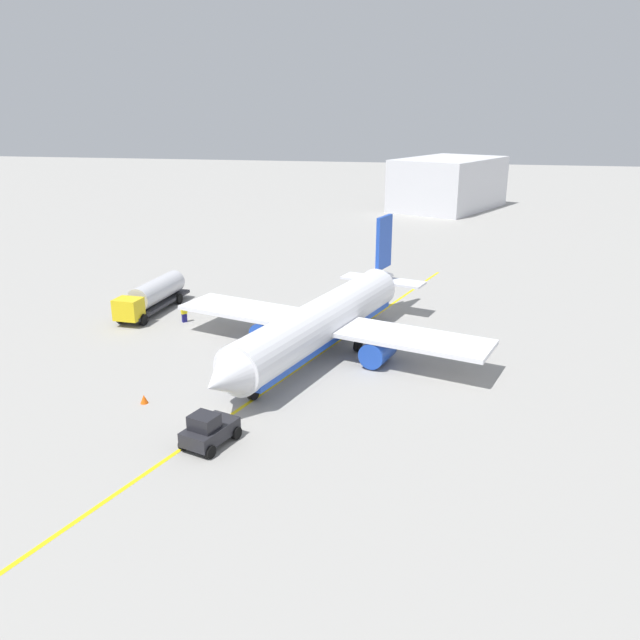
{
  "coord_description": "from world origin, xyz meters",
  "views": [
    {
      "loc": [
        48.66,
        9.95,
        19.64
      ],
      "look_at": [
        0.0,
        0.0,
        3.0
      ],
      "focal_mm": 35.51,
      "sensor_mm": 36.0,
      "label": 1
    }
  ],
  "objects_px": {
    "airplane": "(323,322)",
    "pushback_tug": "(209,430)",
    "fuel_tanker": "(152,295)",
    "safety_cone_nose": "(144,399)",
    "refueling_worker": "(184,314)"
  },
  "relations": [
    {
      "from": "fuel_tanker",
      "to": "safety_cone_nose",
      "type": "distance_m",
      "value": 21.65
    },
    {
      "from": "airplane",
      "to": "pushback_tug",
      "type": "height_order",
      "value": "airplane"
    },
    {
      "from": "refueling_worker",
      "to": "safety_cone_nose",
      "type": "distance_m",
      "value": 17.81
    },
    {
      "from": "airplane",
      "to": "fuel_tanker",
      "type": "distance_m",
      "value": 20.56
    },
    {
      "from": "airplane",
      "to": "pushback_tug",
      "type": "relative_size",
      "value": 7.69
    },
    {
      "from": "fuel_tanker",
      "to": "airplane",
      "type": "bearing_deg",
      "value": 68.34
    },
    {
      "from": "pushback_tug",
      "to": "safety_cone_nose",
      "type": "distance_m",
      "value": 8.06
    },
    {
      "from": "airplane",
      "to": "pushback_tug",
      "type": "xyz_separation_m",
      "value": [
        16.75,
        -3.73,
        -1.68
      ]
    },
    {
      "from": "pushback_tug",
      "to": "safety_cone_nose",
      "type": "height_order",
      "value": "pushback_tug"
    },
    {
      "from": "airplane",
      "to": "safety_cone_nose",
      "type": "xyz_separation_m",
      "value": [
        12.18,
        -10.34,
        -2.37
      ]
    },
    {
      "from": "safety_cone_nose",
      "to": "pushback_tug",
      "type": "bearing_deg",
      "value": 55.35
    },
    {
      "from": "fuel_tanker",
      "to": "safety_cone_nose",
      "type": "bearing_deg",
      "value": 23.87
    },
    {
      "from": "refueling_worker",
      "to": "safety_cone_nose",
      "type": "bearing_deg",
      "value": 14.06
    },
    {
      "from": "refueling_worker",
      "to": "safety_cone_nose",
      "type": "relative_size",
      "value": 2.71
    },
    {
      "from": "airplane",
      "to": "refueling_worker",
      "type": "relative_size",
      "value": 18.16
    }
  ]
}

